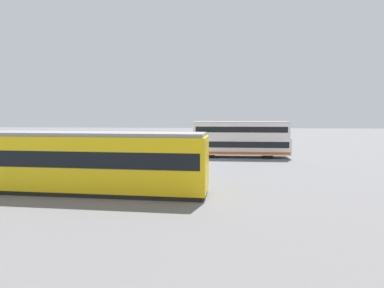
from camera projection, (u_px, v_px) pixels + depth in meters
ground_plane at (188, 160)px, 30.38m from camera, size 160.00×160.00×0.00m
double_decker_bus at (240, 139)px, 32.25m from camera, size 10.31×2.57×3.85m
tram_yellow at (94, 162)px, 17.28m from camera, size 13.21×3.11×3.52m
pedestrian_near_railing at (153, 158)px, 25.21m from camera, size 0.36×0.34×1.66m
pedestrian_crossing at (168, 160)px, 23.85m from camera, size 0.44×0.44×1.63m
pedestrian_railing at (139, 161)px, 24.40m from camera, size 8.61×0.22×1.08m
info_sign at (70, 149)px, 23.77m from camera, size 1.28×0.14×2.59m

